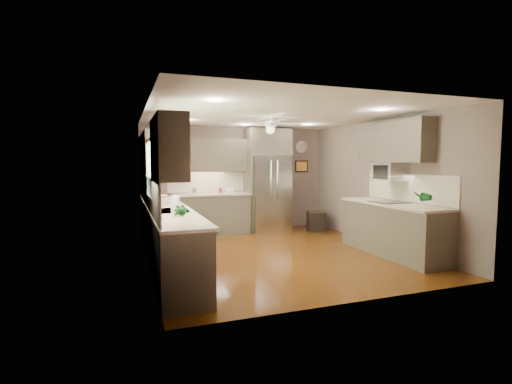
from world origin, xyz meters
TOP-DOWN VIEW (x-y plane):
  - floor at (0.00, 0.00)m, footprint 5.00×5.00m
  - ceiling at (0.00, 0.00)m, footprint 5.00×5.00m
  - wall_back at (0.00, 2.50)m, footprint 4.50×0.00m
  - wall_front at (0.00, -2.50)m, footprint 4.50×0.00m
  - wall_left at (-2.25, 0.00)m, footprint 0.00×5.00m
  - wall_right at (2.25, 0.00)m, footprint 0.00×5.00m
  - canister_b at (-1.09, 2.20)m, footprint 0.13×0.13m
  - canister_c at (-0.82, 2.21)m, footprint 0.13×0.13m
  - canister_d at (-0.47, 2.22)m, footprint 0.09×0.09m
  - soap_bottle at (-2.07, 0.06)m, footprint 0.11×0.11m
  - potted_plant_left at (-1.97, -1.82)m, footprint 0.19×0.14m
  - potted_plant_right at (1.91, -1.47)m, footprint 0.21×0.18m
  - bowl at (-0.23, 2.23)m, footprint 0.20×0.20m
  - left_run at (-1.95, 0.15)m, footprint 0.65×4.70m
  - back_run at (-0.72, 2.20)m, footprint 1.85×0.65m
  - uppers at (-0.74, 0.71)m, footprint 4.50×4.70m
  - window at (-2.22, -0.50)m, footprint 0.05×1.12m
  - sink at (-1.93, -0.50)m, footprint 0.50×0.70m
  - refrigerator at (0.70, 2.16)m, footprint 1.06×0.75m
  - right_run at (1.93, -0.80)m, footprint 0.70×2.20m
  - microwave at (2.03, -0.55)m, footprint 0.43×0.55m
  - ceiling_fan at (-0.00, 0.30)m, footprint 1.18×1.18m
  - recessed_lights at (-0.04, 0.40)m, footprint 2.84×3.14m
  - wall_clock at (1.75, 2.48)m, footprint 0.30×0.03m
  - framed_print at (1.75, 2.48)m, footprint 0.36×0.03m
  - stool at (1.76, 1.69)m, footprint 0.50×0.50m
  - paper_towel at (-1.95, -1.15)m, footprint 0.11×0.11m

SIDE VIEW (x-z plane):
  - floor at x=0.00m, z-range 0.00..0.00m
  - stool at x=1.76m, z-range 0.00..0.48m
  - left_run at x=-1.95m, z-range -0.24..1.21m
  - back_run at x=-0.72m, z-range -0.24..1.21m
  - right_run at x=1.93m, z-range -0.24..1.21m
  - sink at x=-1.93m, z-range 0.75..1.07m
  - bowl at x=-0.23m, z-range 0.94..0.99m
  - canister_d at x=-0.47m, z-range 0.94..1.06m
  - canister_b at x=-1.09m, z-range 0.93..1.09m
  - canister_c at x=-0.82m, z-range 0.94..1.12m
  - soap_bottle at x=-2.07m, z-range 0.94..1.13m
  - paper_towel at x=-1.95m, z-range 0.94..1.22m
  - potted_plant_left at x=-1.97m, z-range 0.94..1.27m
  - potted_plant_right at x=1.91m, z-range 0.94..1.28m
  - refrigerator at x=0.70m, z-range -0.04..2.41m
  - wall_back at x=0.00m, z-range -1.00..3.50m
  - wall_front at x=0.00m, z-range -1.00..3.50m
  - wall_left at x=-2.25m, z-range -1.25..3.75m
  - wall_right at x=2.25m, z-range -1.25..3.75m
  - microwave at x=2.03m, z-range 1.31..1.65m
  - framed_print at x=1.75m, z-range 1.40..1.70m
  - window at x=-2.22m, z-range 1.09..2.01m
  - uppers at x=-0.74m, z-range 1.39..2.35m
  - wall_clock at x=1.75m, z-range 1.90..2.20m
  - ceiling_fan at x=0.00m, z-range 2.17..2.49m
  - recessed_lights at x=-0.04m, z-range 2.49..2.50m
  - ceiling at x=0.00m, z-range 2.50..2.50m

